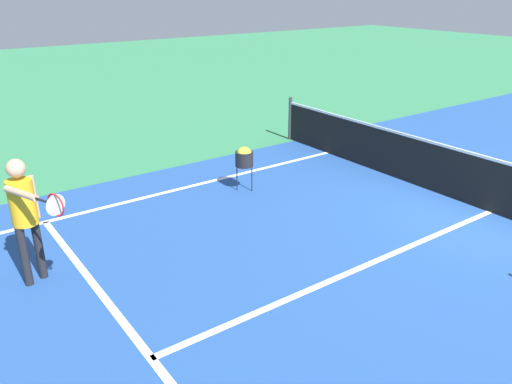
{
  "coord_description": "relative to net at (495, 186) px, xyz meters",
  "views": [
    {
      "loc": [
        4.17,
        -8.03,
        3.71
      ],
      "look_at": [
        -1.16,
        -4.19,
        1.0
      ],
      "focal_mm": 35.77,
      "sensor_mm": 36.0,
      "label": 1
    }
  ],
  "objects": [
    {
      "name": "ball_hopper",
      "position": [
        -3.31,
        -2.91,
        0.18
      ],
      "size": [
        0.34,
        0.34,
        0.87
      ],
      "color": "black",
      "rests_on": "ground_plane"
    },
    {
      "name": "player_near",
      "position": [
        -2.28,
        -6.98,
        0.58
      ],
      "size": [
        1.22,
        0.5,
        1.72
      ],
      "color": "black",
      "rests_on": "ground_plane"
    },
    {
      "name": "court_surface_inbounds",
      "position": [
        0.0,
        0.0,
        -0.49
      ],
      "size": [
        10.62,
        24.4,
        0.0
      ],
      "primitive_type": "cube",
      "color": "#234C93",
      "rests_on": "ground_plane"
    },
    {
      "name": "line_service_near",
      "position": [
        0.0,
        -6.4,
        -0.49
      ],
      "size": [
        8.22,
        0.1,
        0.01
      ],
      "primitive_type": "cube",
      "color": "white",
      "rests_on": "ground_plane"
    },
    {
      "name": "ground_plane",
      "position": [
        0.0,
        0.0,
        -0.49
      ],
      "size": [
        60.0,
        60.0,
        0.0
      ],
      "primitive_type": "plane",
      "color": "#337F51"
    },
    {
      "name": "line_sideline_left",
      "position": [
        -4.11,
        -5.95,
        -0.49
      ],
      "size": [
        0.1,
        11.89,
        0.01
      ],
      "primitive_type": "cube",
      "color": "white",
      "rests_on": "ground_plane"
    },
    {
      "name": "net",
      "position": [
        0.0,
        0.0,
        0.0
      ],
      "size": [
        11.09,
        0.09,
        1.07
      ],
      "color": "#33383D",
      "rests_on": "ground_plane"
    },
    {
      "name": "line_center_service",
      "position": [
        0.0,
        -3.2,
        -0.49
      ],
      "size": [
        0.1,
        6.4,
        0.01
      ],
      "primitive_type": "cube",
      "color": "white",
      "rests_on": "ground_plane"
    }
  ]
}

